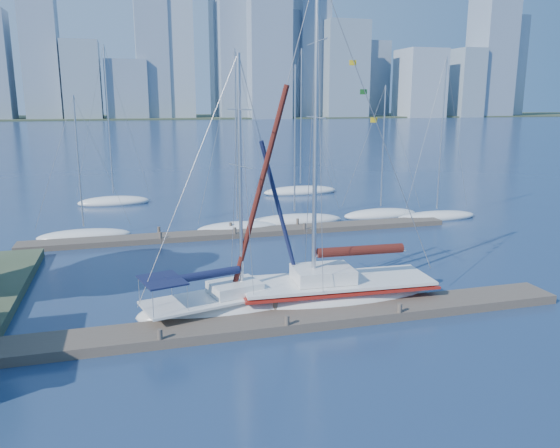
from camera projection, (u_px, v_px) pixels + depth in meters
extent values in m
plane|color=navy|center=(281.00, 326.00, 22.84)|extent=(700.00, 700.00, 0.00)
cube|color=brown|center=(281.00, 321.00, 22.80)|extent=(26.00, 2.00, 0.40)
cube|color=brown|center=(247.00, 232.00, 38.37)|extent=(30.00, 1.80, 0.36)
cube|color=#38472D|center=(135.00, 118.00, 323.59)|extent=(800.00, 100.00, 1.50)
ellipsoid|color=silver|center=(224.00, 310.00, 24.02)|extent=(7.96, 4.27, 1.33)
cube|color=silver|center=(224.00, 296.00, 23.88)|extent=(7.37, 3.94, 0.11)
cube|color=silver|center=(235.00, 287.00, 24.07)|extent=(2.46, 2.09, 0.49)
cylinder|color=silver|center=(240.00, 178.00, 23.18)|extent=(0.16, 0.16, 10.22)
cylinder|color=silver|center=(204.00, 277.00, 23.22)|extent=(3.51, 0.97, 0.09)
cylinder|color=#111A39|center=(204.00, 275.00, 23.20)|extent=(3.29, 1.15, 0.35)
cube|color=#111A39|center=(162.00, 280.00, 22.30)|extent=(2.07, 2.44, 0.07)
ellipsoid|color=silver|center=(336.00, 297.00, 25.43)|extent=(9.66, 3.56, 1.67)
cube|color=silver|center=(336.00, 281.00, 25.26)|extent=(8.95, 3.27, 0.13)
cube|color=silver|center=(323.00, 274.00, 25.03)|extent=(2.76, 2.15, 0.61)
cylinder|color=silver|center=(316.00, 133.00, 23.53)|extent=(0.20, 0.20, 13.45)
cylinder|color=silver|center=(361.00, 253.00, 25.23)|extent=(4.51, 0.32, 0.11)
cylinder|color=#40100D|center=(361.00, 250.00, 25.20)|extent=(4.17, 0.64, 0.45)
cube|color=maroon|center=(336.00, 285.00, 25.30)|extent=(9.15, 3.41, 0.11)
ellipsoid|color=silver|center=(84.00, 236.00, 37.38)|extent=(6.27, 2.10, 0.95)
cylinder|color=silver|center=(79.00, 162.00, 36.28)|extent=(0.10, 0.10, 8.71)
ellipsoid|color=silver|center=(238.00, 228.00, 39.56)|extent=(6.19, 3.07, 1.00)
cylinder|color=silver|center=(236.00, 136.00, 38.11)|extent=(0.11, 0.11, 11.81)
ellipsoid|color=silver|center=(294.00, 221.00, 41.85)|extent=(7.74, 2.84, 1.12)
cylinder|color=silver|center=(295.00, 140.00, 40.49)|extent=(0.12, 0.12, 10.77)
ellipsoid|color=silver|center=(380.00, 215.00, 44.38)|extent=(6.63, 3.79, 1.01)
cylinder|color=silver|center=(383.00, 147.00, 43.18)|extent=(0.11, 0.11, 9.49)
ellipsoid|color=silver|center=(436.00, 217.00, 43.59)|extent=(7.14, 3.61, 0.95)
cylinder|color=silver|center=(442.00, 135.00, 42.16)|extent=(0.10, 0.10, 11.63)
ellipsoid|color=silver|center=(114.00, 202.00, 49.89)|extent=(6.56, 2.86, 1.11)
cylinder|color=silver|center=(109.00, 121.00, 48.29)|extent=(0.12, 0.12, 12.98)
ellipsoid|color=silver|center=(300.00, 191.00, 55.71)|extent=(7.79, 2.58, 1.16)
cylinder|color=silver|center=(301.00, 118.00, 54.08)|extent=(0.13, 0.13, 13.15)
cube|color=#919EAE|center=(44.00, 85.00, 297.26)|extent=(16.23, 17.61, 35.77)
cube|color=gray|center=(82.00, 81.00, 279.50)|extent=(18.21, 19.81, 39.42)
cube|color=slate|center=(127.00, 90.00, 287.81)|extent=(21.40, 16.86, 30.63)
cube|color=#919EAE|center=(173.00, 49.00, 292.48)|extent=(20.15, 14.99, 73.22)
cube|color=gray|center=(225.00, 50.00, 314.41)|extent=(15.37, 17.46, 76.62)
cube|color=slate|center=(268.00, 35.00, 293.51)|extent=(22.39, 18.95, 88.61)
cube|color=#919EAE|center=(295.00, 66.00, 317.33)|extent=(13.75, 17.11, 59.12)
cube|color=gray|center=(344.00, 70.00, 310.14)|extent=(24.38, 18.80, 53.45)
cube|color=slate|center=(372.00, 79.00, 347.25)|extent=(17.44, 17.52, 46.17)
cube|color=#919EAE|center=(420.00, 84.00, 323.73)|extent=(23.76, 23.94, 39.33)
cube|color=gray|center=(464.00, 83.00, 331.72)|extent=(15.67, 21.38, 40.27)
cube|color=slate|center=(492.00, 46.00, 334.92)|extent=(21.18, 23.60, 84.82)
cube|color=#919EAE|center=(507.00, 67.00, 362.59)|extent=(16.72, 17.08, 63.82)
cube|color=slate|center=(37.00, 4.00, 271.15)|extent=(17.13, 18.00, 113.57)
cube|color=slate|center=(150.00, 15.00, 286.24)|extent=(16.76, 18.00, 107.58)
cube|color=slate|center=(235.00, 28.00, 299.12)|extent=(19.11, 18.00, 97.76)
cube|color=slate|center=(312.00, 50.00, 313.26)|extent=(17.17, 18.00, 76.40)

